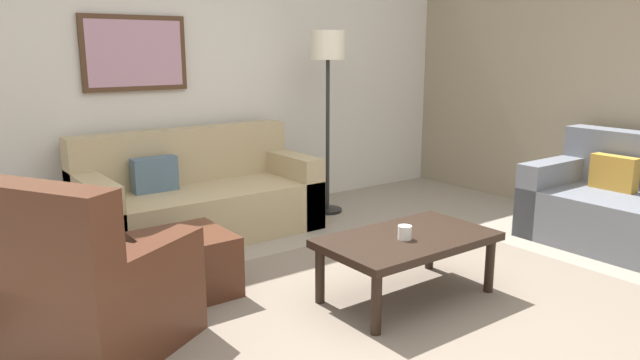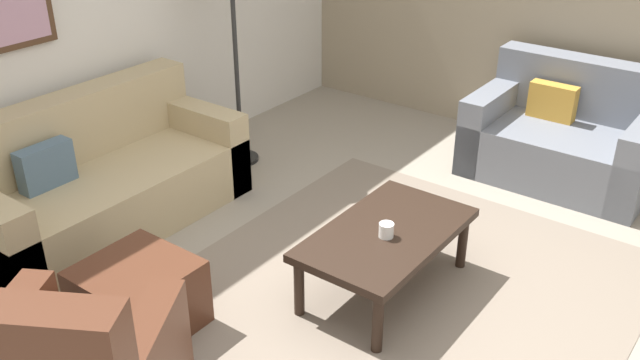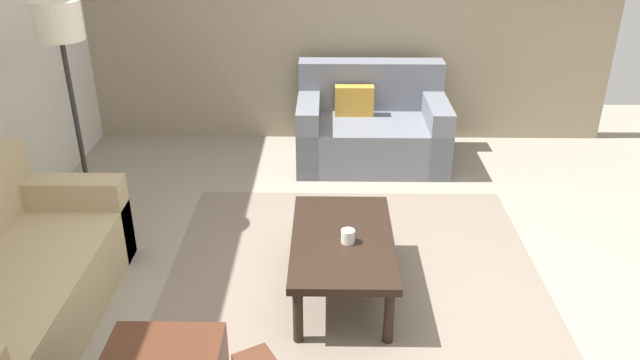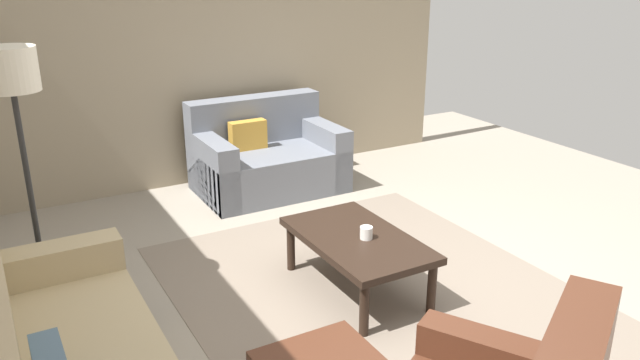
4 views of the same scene
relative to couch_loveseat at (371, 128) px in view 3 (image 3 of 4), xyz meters
name	(u,v)px [view 3 (image 3 of 4)]	position (x,y,z in m)	size (l,w,h in m)	color
ground_plane	(357,316)	(-2.44, 0.22, -0.30)	(8.00, 8.00, 0.00)	gray
area_rug	(357,316)	(-2.44, 0.22, -0.29)	(3.31, 2.53, 0.01)	#7C6E5F
couch_loveseat	(371,128)	(0.00, 0.00, 0.00)	(0.92, 1.37, 0.88)	slate
coffee_table	(342,244)	(-2.17, 0.31, 0.06)	(1.10, 0.64, 0.41)	black
cup	(348,236)	(-2.23, 0.28, 0.15)	(0.09, 0.09, 0.08)	white
lamp_standing	(62,46)	(-1.36, 2.21, 1.11)	(0.32, 0.32, 1.71)	black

